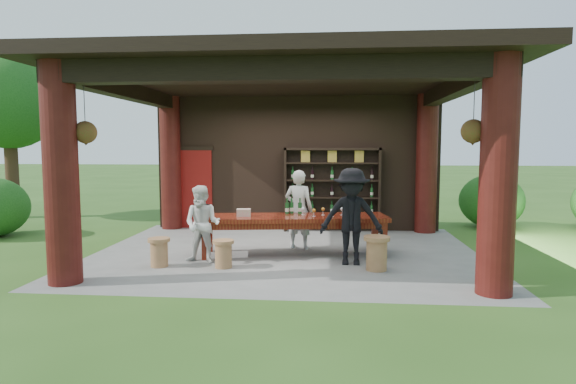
# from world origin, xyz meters

# --- Properties ---
(ground) EXTENTS (90.00, 90.00, 0.00)m
(ground) POSITION_xyz_m (0.00, 0.00, 0.00)
(ground) COLOR #2D5119
(ground) RESTS_ON ground
(pavilion) EXTENTS (7.50, 6.00, 3.60)m
(pavilion) POSITION_xyz_m (-0.01, 0.43, 2.13)
(pavilion) COLOR slate
(pavilion) RESTS_ON ground
(wine_shelf) EXTENTS (2.32, 0.35, 2.04)m
(wine_shelf) POSITION_xyz_m (0.89, 2.45, 1.02)
(wine_shelf) COLOR black
(wine_shelf) RESTS_ON ground
(tasting_table) EXTENTS (3.62, 1.38, 0.75)m
(tasting_table) POSITION_xyz_m (0.16, -0.17, 0.64)
(tasting_table) COLOR #59130C
(tasting_table) RESTS_ON ground
(stool_near_left) EXTENTS (0.36, 0.36, 0.48)m
(stool_near_left) POSITION_xyz_m (-0.96, -1.28, 0.25)
(stool_near_left) COLOR #92613A
(stool_near_left) RESTS_ON ground
(stool_near_right) EXTENTS (0.44, 0.44, 0.57)m
(stool_near_right) POSITION_xyz_m (1.63, -1.23, 0.30)
(stool_near_right) COLOR #92613A
(stool_near_right) RESTS_ON ground
(stool_far_left) EXTENTS (0.38, 0.38, 0.50)m
(stool_far_left) POSITION_xyz_m (-2.08, -1.30, 0.26)
(stool_far_left) COLOR #92613A
(stool_far_left) RESTS_ON ground
(host) EXTENTS (0.66, 0.51, 1.60)m
(host) POSITION_xyz_m (0.22, 0.42, 0.80)
(host) COLOR beige
(host) RESTS_ON ground
(guest_woman) EXTENTS (0.72, 0.59, 1.38)m
(guest_woman) POSITION_xyz_m (-1.41, -0.95, 0.69)
(guest_woman) COLOR silver
(guest_woman) RESTS_ON ground
(guest_man) EXTENTS (1.11, 0.65, 1.69)m
(guest_man) POSITION_xyz_m (1.22, -0.84, 0.85)
(guest_man) COLOR black
(guest_man) RESTS_ON ground
(table_bottles) EXTENTS (0.33, 0.15, 0.31)m
(table_bottles) POSITION_xyz_m (0.12, 0.11, 0.90)
(table_bottles) COLOR #194C1E
(table_bottles) RESTS_ON tasting_table
(table_glasses) EXTENTS (1.00, 0.29, 0.15)m
(table_glasses) POSITION_xyz_m (0.80, -0.09, 0.82)
(table_glasses) COLOR silver
(table_glasses) RESTS_ON tasting_table
(napkin_basket) EXTENTS (0.28, 0.21, 0.14)m
(napkin_basket) POSITION_xyz_m (-0.78, -0.32, 0.82)
(napkin_basket) COLOR #BF6672
(napkin_basket) RESTS_ON tasting_table
(shrubs) EXTENTS (21.46, 8.72, 1.36)m
(shrubs) POSITION_xyz_m (1.29, 0.75, 0.55)
(shrubs) COLOR #194C14
(shrubs) RESTS_ON ground
(trees) EXTENTS (20.59, 10.58, 4.80)m
(trees) POSITION_xyz_m (3.39, 0.91, 3.37)
(trees) COLOR #3F2819
(trees) RESTS_ON ground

